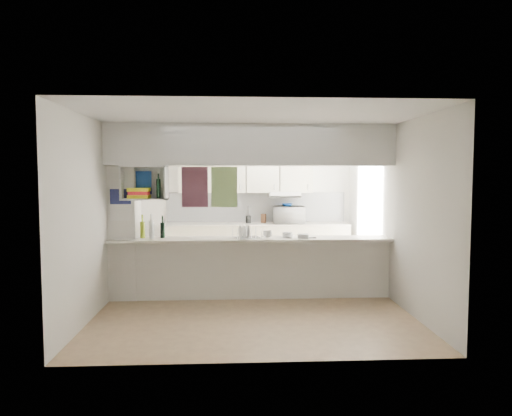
{
  "coord_description": "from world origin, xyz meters",
  "views": [
    {
      "loc": [
        -0.27,
        -6.8,
        1.85
      ],
      "look_at": [
        0.1,
        0.5,
        1.34
      ],
      "focal_mm": 32.0,
      "sensor_mm": 36.0,
      "label": 1
    }
  ],
  "objects": [
    {
      "name": "knife_block",
      "position": [
        0.34,
        2.18,
        1.01
      ],
      "size": [
        0.11,
        0.1,
        0.18
      ],
      "primitive_type": "cube",
      "rotation": [
        0.0,
        0.0,
        -0.41
      ],
      "color": "#54331D",
      "rests_on": "bench_top"
    },
    {
      "name": "utensil_jar",
      "position": [
        0.04,
        2.15,
        0.99
      ],
      "size": [
        0.11,
        0.11,
        0.15
      ],
      "primitive_type": "cylinder",
      "color": "black",
      "rests_on": "bench_top"
    },
    {
      "name": "cubby_shelf",
      "position": [
        -1.57,
        -0.06,
        1.71
      ],
      "size": [
        0.65,
        0.35,
        0.5
      ],
      "color": "white",
      "rests_on": "bulkhead"
    },
    {
      "name": "floor",
      "position": [
        0.0,
        0.0,
        0.0
      ],
      "size": [
        4.8,
        4.8,
        0.0
      ],
      "primitive_type": "plane",
      "color": "#8F6F53",
      "rests_on": "ground"
    },
    {
      "name": "bowl",
      "position": [
        0.79,
        2.07,
        1.28
      ],
      "size": [
        0.22,
        0.22,
        0.05
      ],
      "primitive_type": "imported",
      "color": "navy",
      "rests_on": "microwave"
    },
    {
      "name": "wine_bottles",
      "position": [
        -1.55,
        0.03,
        1.05
      ],
      "size": [
        0.52,
        0.15,
        0.37
      ],
      "color": "black",
      "rests_on": "breakfast_bar"
    },
    {
      "name": "plastic_tubs",
      "position": [
        0.65,
        -0.03,
        0.96
      ],
      "size": [
        0.5,
        0.23,
        0.08
      ],
      "color": "silver",
      "rests_on": "breakfast_bar"
    },
    {
      "name": "wall_back",
      "position": [
        0.0,
        2.4,
        1.3
      ],
      "size": [
        4.2,
        0.0,
        4.2
      ],
      "primitive_type": "plane",
      "rotation": [
        1.57,
        0.0,
        0.0
      ],
      "color": "silver",
      "rests_on": "floor"
    },
    {
      "name": "cup",
      "position": [
        0.25,
        -0.07,
        0.99
      ],
      "size": [
        0.13,
        0.13,
        0.1
      ],
      "primitive_type": "imported",
      "rotation": [
        0.0,
        0.0,
        0.0
      ],
      "color": "white",
      "rests_on": "dish_rack"
    },
    {
      "name": "wall_left",
      "position": [
        -2.1,
        0.0,
        1.3
      ],
      "size": [
        0.0,
        4.8,
        4.8
      ],
      "primitive_type": "plane",
      "rotation": [
        1.57,
        0.0,
        1.57
      ],
      "color": "silver",
      "rests_on": "floor"
    },
    {
      "name": "ceiling",
      "position": [
        0.0,
        0.0,
        2.6
      ],
      "size": [
        4.8,
        4.8,
        0.0
      ],
      "primitive_type": "plane",
      "color": "white",
      "rests_on": "wall_back"
    },
    {
      "name": "wall_right",
      "position": [
        2.1,
        0.0,
        1.3
      ],
      "size": [
        0.0,
        4.8,
        4.8
      ],
      "primitive_type": "plane",
      "rotation": [
        1.57,
        0.0,
        -1.57
      ],
      "color": "silver",
      "rests_on": "floor"
    },
    {
      "name": "servery_partition",
      "position": [
        -0.17,
        0.0,
        1.66
      ],
      "size": [
        4.2,
        0.5,
        2.6
      ],
      "color": "silver",
      "rests_on": "floor"
    },
    {
      "name": "microwave",
      "position": [
        0.83,
        2.08,
        1.09
      ],
      "size": [
        0.62,
        0.42,
        0.34
      ],
      "primitive_type": "imported",
      "rotation": [
        0.0,
        0.0,
        3.12
      ],
      "color": "white",
      "rests_on": "bench_top"
    },
    {
      "name": "kitchen_run",
      "position": [
        0.16,
        2.14,
        0.83
      ],
      "size": [
        3.6,
        0.63,
        2.24
      ],
      "color": "beige",
      "rests_on": "floor"
    },
    {
      "name": "dish_rack",
      "position": [
        -0.06,
        -0.04,
        1.0
      ],
      "size": [
        0.45,
        0.38,
        0.21
      ],
      "rotation": [
        0.0,
        0.0,
        0.28
      ],
      "color": "silver",
      "rests_on": "breakfast_bar"
    }
  ]
}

